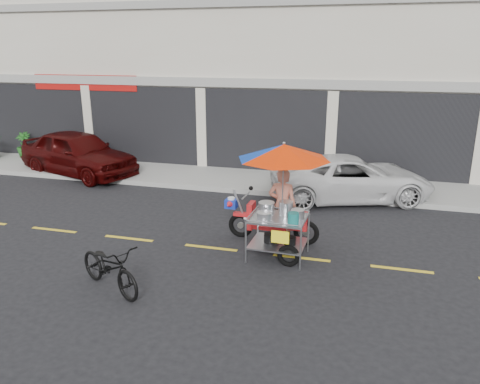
% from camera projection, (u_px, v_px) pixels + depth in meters
% --- Properties ---
extents(ground, '(90.00, 90.00, 0.00)m').
position_uv_depth(ground, '(301.00, 258.00, 9.79)').
color(ground, black).
extents(sidewalk, '(45.00, 3.00, 0.15)m').
position_uv_depth(sidewalk, '(326.00, 184.00, 14.84)').
color(sidewalk, gray).
rests_on(sidewalk, ground).
extents(shophouse_block, '(36.00, 8.11, 10.40)m').
position_uv_depth(shophouse_block, '(420.00, 47.00, 17.59)').
color(shophouse_block, beige).
rests_on(shophouse_block, ground).
extents(centerline, '(42.00, 0.10, 0.01)m').
position_uv_depth(centerline, '(301.00, 258.00, 9.79)').
color(centerline, gold).
rests_on(centerline, ground).
extents(maroon_sedan, '(4.86, 3.12, 1.54)m').
position_uv_depth(maroon_sedan, '(78.00, 153.00, 16.00)').
color(maroon_sedan, '#2F0303').
rests_on(maroon_sedan, ground).
extents(white_pickup, '(5.03, 3.49, 1.28)m').
position_uv_depth(white_pickup, '(351.00, 178.00, 13.41)').
color(white_pickup, silver).
rests_on(white_pickup, ground).
extents(plant_short, '(0.66, 0.66, 0.97)m').
position_uv_depth(plant_short, '(24.00, 145.00, 18.04)').
color(plant_short, '#1A4E18').
rests_on(plant_short, sidewalk).
extents(near_bicycle, '(1.81, 1.34, 0.91)m').
position_uv_depth(near_bicycle, '(110.00, 267.00, 8.38)').
color(near_bicycle, black).
rests_on(near_bicycle, ground).
extents(food_vendor_rig, '(2.43, 2.01, 2.46)m').
position_uv_depth(food_vendor_rig, '(281.00, 182.00, 9.71)').
color(food_vendor_rig, black).
rests_on(food_vendor_rig, ground).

